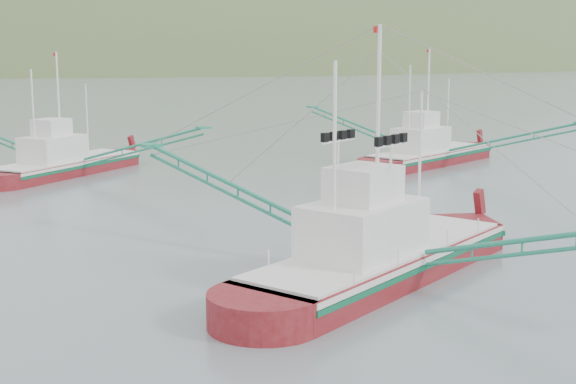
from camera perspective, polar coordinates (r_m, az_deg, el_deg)
ground at (r=36.11m, az=5.06°, el=-6.42°), size 1200.00×1200.00×0.00m
main_boat at (r=36.19m, az=6.61°, el=-2.42°), size 17.13×29.05×12.19m
bg_boat_right at (r=73.88m, az=9.99°, el=3.60°), size 15.77×26.95×11.18m
bg_boat_far at (r=69.15m, az=-15.63°, el=3.10°), size 18.88×24.47×10.91m
headland_right at (r=526.88m, az=-2.16°, el=8.90°), size 684.00×432.00×306.00m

